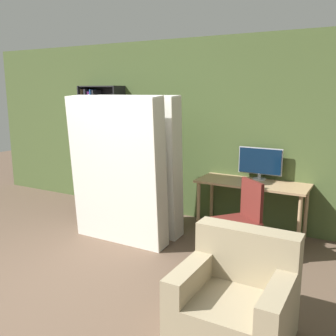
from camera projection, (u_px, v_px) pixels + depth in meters
ground_plane at (38, 305)px, 3.46m from camera, size 16.00×16.00×0.00m
wall_back at (184, 130)px, 5.73m from camera, size 8.00×0.06×2.70m
desk at (252, 189)px, 5.03m from camera, size 1.47×0.60×0.74m
monitor at (260, 162)px, 5.10m from camera, size 0.60×0.18×0.44m
office_chair at (240, 229)px, 4.30m from camera, size 0.62×0.62×0.95m
bookshelf at (99, 146)px, 6.41m from camera, size 0.76×0.31×2.02m
mattress_near at (118, 171)px, 4.74m from camera, size 1.30×0.38×1.89m
mattress_far at (136, 165)px, 5.10m from camera, size 1.30×0.36×1.89m
armchair at (236, 302)px, 2.93m from camera, size 0.85×0.80×0.85m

